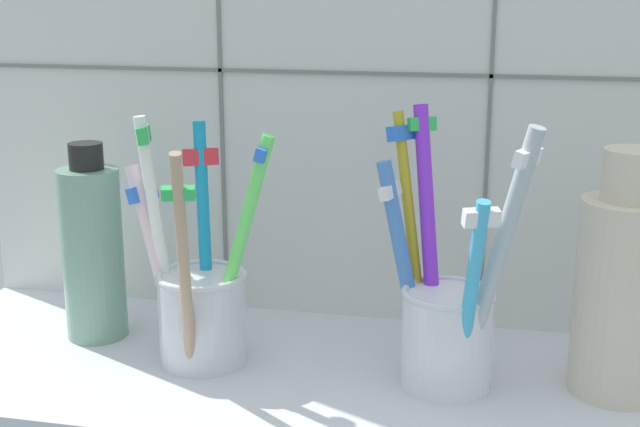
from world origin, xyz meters
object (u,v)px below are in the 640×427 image
at_px(toothbrush_cup_right, 446,318).
at_px(ceramic_vase, 624,287).
at_px(soap_bottle, 93,250).
at_px(toothbrush_cup_left, 198,302).

distance_m(toothbrush_cup_right, ceramic_vase, 0.12).
distance_m(toothbrush_cup_right, soap_bottle, 0.28).
bearing_deg(soap_bottle, toothbrush_cup_right, -6.35).
height_order(toothbrush_cup_left, soap_bottle, toothbrush_cup_left).
xyz_separation_m(toothbrush_cup_left, toothbrush_cup_right, (0.18, 0.00, 0.00)).
distance_m(toothbrush_cup_left, soap_bottle, 0.10).
height_order(toothbrush_cup_right, soap_bottle, toothbrush_cup_right).
bearing_deg(toothbrush_cup_left, toothbrush_cup_right, 0.35).
xyz_separation_m(toothbrush_cup_left, soap_bottle, (-0.10, 0.03, 0.02)).
bearing_deg(toothbrush_cup_right, soap_bottle, 173.65).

